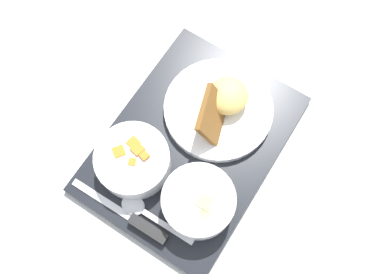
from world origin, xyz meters
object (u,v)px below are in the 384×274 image
(bowl_salad, at_px, (133,160))
(spoon, at_px, (145,213))
(plate_main, at_px, (220,107))
(bowl_soup, at_px, (199,201))
(knife, at_px, (141,224))

(bowl_salad, xyz_separation_m, spoon, (-0.07, -0.06, -0.03))
(bowl_salad, relative_size, spoon, 0.89)
(plate_main, bearing_deg, spoon, 170.72)
(bowl_soup, distance_m, plate_main, 0.18)
(bowl_salad, height_order, plate_main, plate_main)
(bowl_soup, bearing_deg, plate_main, 12.19)
(knife, height_order, spoon, knife)
(bowl_soup, bearing_deg, knife, 134.85)
(plate_main, bearing_deg, knife, 172.24)
(plate_main, distance_m, spoon, 0.23)
(plate_main, bearing_deg, bowl_salad, 149.73)
(bowl_soup, relative_size, spoon, 0.85)
(bowl_soup, height_order, spoon, bowl_soup)
(plate_main, relative_size, knife, 1.03)
(bowl_soup, relative_size, plate_main, 0.61)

